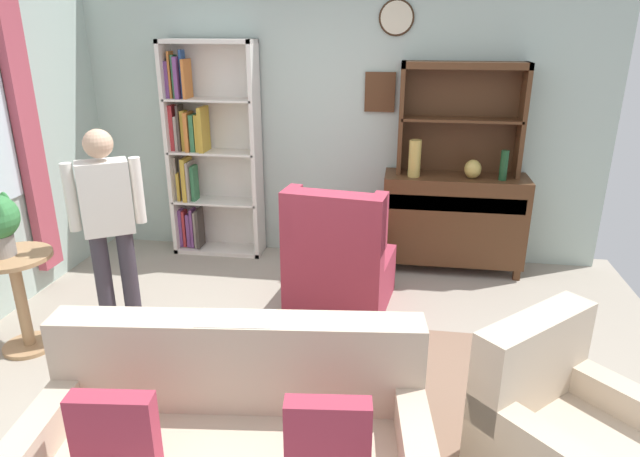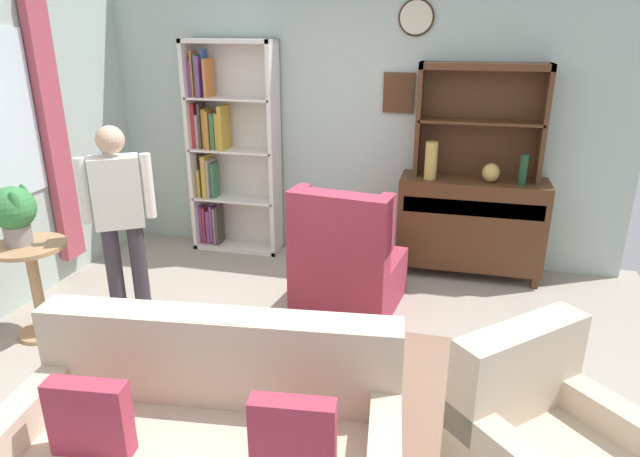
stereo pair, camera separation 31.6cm
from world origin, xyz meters
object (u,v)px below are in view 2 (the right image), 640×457
(sideboard, at_px, (470,222))
(bottle_wine, at_px, (523,170))
(sideboard_hutch, at_px, (481,105))
(coffee_table, at_px, (301,360))
(plant_stand, at_px, (35,280))
(potted_plant_large, at_px, (13,211))
(vase_round, at_px, (491,173))
(vase_tall, at_px, (431,161))
(book_stack, at_px, (311,355))
(wingback_chair, at_px, (347,266))
(couch_floral, at_px, (207,452))
(bookshelf, at_px, (227,149))
(person_reading, at_px, (120,214))

(sideboard, xyz_separation_m, bottle_wine, (0.39, -0.09, 0.54))
(sideboard_hutch, bearing_deg, coffee_table, -111.80)
(plant_stand, xyz_separation_m, potted_plant_large, (-0.06, -0.01, 0.53))
(sideboard_hutch, bearing_deg, vase_round, -53.52)
(vase_tall, bearing_deg, book_stack, -102.08)
(coffee_table, relative_size, book_stack, 3.94)
(wingback_chair, bearing_deg, couch_floral, -96.52)
(bookshelf, xyz_separation_m, vase_round, (2.54, -0.15, -0.04))
(vase_round, height_order, bottle_wine, bottle_wine)
(wingback_chair, height_order, potted_plant_large, potted_plant_large)
(bookshelf, height_order, sideboard_hutch, bookshelf)
(wingback_chair, relative_size, coffee_table, 1.31)
(sideboard, distance_m, wingback_chair, 1.37)
(sideboard, xyz_separation_m, book_stack, (-0.88, -2.38, -0.06))
(potted_plant_large, bearing_deg, person_reading, 26.23)
(coffee_table, bearing_deg, sideboard, 67.27)
(bookshelf, height_order, person_reading, bookshelf)
(vase_tall, relative_size, vase_round, 1.97)
(wingback_chair, height_order, person_reading, person_reading)
(bookshelf, xyz_separation_m, book_stack, (1.53, -2.46, -0.60))
(vase_tall, xyz_separation_m, vase_round, (0.52, 0.01, -0.08))
(potted_plant_large, height_order, coffee_table, potted_plant_large)
(wingback_chair, bearing_deg, vase_round, 39.63)
(sideboard, distance_m, coffee_table, 2.50)
(sideboard, relative_size, wingback_chair, 1.24)
(couch_floral, bearing_deg, plant_stand, 148.54)
(coffee_table, height_order, book_stack, book_stack)
(sideboard_hutch, height_order, person_reading, sideboard_hutch)
(wingback_chair, xyz_separation_m, person_reading, (-1.58, -0.64, 0.52))
(wingback_chair, bearing_deg, book_stack, -86.74)
(potted_plant_large, height_order, person_reading, person_reading)
(bookshelf, xyz_separation_m, plant_stand, (-0.70, -2.00, -0.60))
(coffee_table, bearing_deg, bottle_wine, 58.54)
(vase_tall, distance_m, bottle_wine, 0.78)
(couch_floral, distance_m, coffee_table, 0.82)
(person_reading, bearing_deg, wingback_chair, 22.21)
(sideboard, height_order, person_reading, person_reading)
(person_reading, bearing_deg, bookshelf, 85.75)
(person_reading, distance_m, coffee_table, 1.81)
(sideboard, height_order, plant_stand, sideboard)
(potted_plant_large, relative_size, book_stack, 2.11)
(bottle_wine, height_order, potted_plant_large, bottle_wine)
(plant_stand, distance_m, person_reading, 0.80)
(sideboard, height_order, vase_round, vase_round)
(bookshelf, xyz_separation_m, bottle_wine, (2.80, -0.17, 0.00))
(bottle_wine, relative_size, book_stack, 1.32)
(plant_stand, bearing_deg, bookshelf, 70.64)
(bookshelf, distance_m, wingback_chair, 1.91)
(sideboard_hutch, relative_size, couch_floral, 0.58)
(vase_tall, bearing_deg, bookshelf, 175.33)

